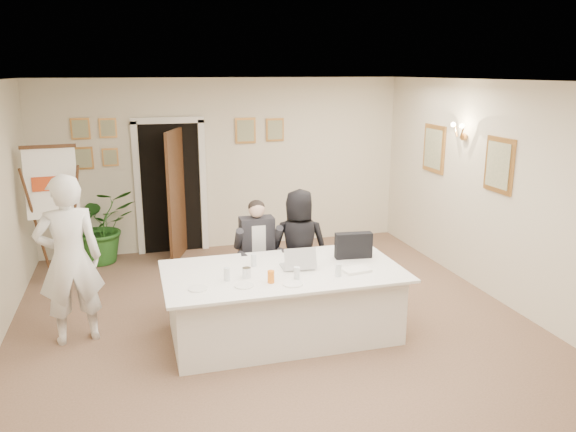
# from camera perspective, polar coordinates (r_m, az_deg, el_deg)

# --- Properties ---
(floor) EXTENTS (7.00, 7.00, 0.00)m
(floor) POSITION_cam_1_polar(r_m,az_deg,el_deg) (6.50, -0.83, -11.99)
(floor) COLOR brown
(floor) RESTS_ON ground
(ceiling) EXTENTS (6.00, 7.00, 0.02)m
(ceiling) POSITION_cam_1_polar(r_m,az_deg,el_deg) (5.82, -0.94, 13.51)
(ceiling) COLOR white
(ceiling) RESTS_ON wall_back
(wall_back) EXTENTS (6.00, 0.10, 2.80)m
(wall_back) POSITION_cam_1_polar(r_m,az_deg,el_deg) (9.36, -6.42, 5.22)
(wall_back) COLOR beige
(wall_back) RESTS_ON floor
(wall_front) EXTENTS (6.00, 0.10, 2.80)m
(wall_front) POSITION_cam_1_polar(r_m,az_deg,el_deg) (3.00, 17.34, -16.35)
(wall_front) COLOR beige
(wall_front) RESTS_ON floor
(wall_right) EXTENTS (0.10, 7.00, 2.80)m
(wall_right) POSITION_cam_1_polar(r_m,az_deg,el_deg) (7.35, 22.36, 1.63)
(wall_right) COLOR beige
(wall_right) RESTS_ON floor
(doorway) EXTENTS (1.14, 0.86, 2.20)m
(doorway) POSITION_cam_1_polar(r_m,az_deg,el_deg) (9.15, -11.63, 2.52)
(doorway) COLOR black
(doorway) RESTS_ON floor
(pictures_back_wall) EXTENTS (3.40, 0.06, 0.80)m
(pictures_back_wall) POSITION_cam_1_polar(r_m,az_deg,el_deg) (9.18, -11.44, 7.67)
(pictures_back_wall) COLOR #BE8441
(pictures_back_wall) RESTS_ON wall_back
(pictures_right_wall) EXTENTS (0.06, 2.20, 0.80)m
(pictures_right_wall) POSITION_cam_1_polar(r_m,az_deg,el_deg) (8.23, 17.34, 5.83)
(pictures_right_wall) COLOR #BE8441
(pictures_right_wall) RESTS_ON wall_right
(wall_sconce) EXTENTS (0.20, 0.30, 0.24)m
(wall_sconce) POSITION_cam_1_polar(r_m,az_deg,el_deg) (8.15, 17.11, 8.25)
(wall_sconce) COLOR #B57A3A
(wall_sconce) RESTS_ON wall_right
(conference_table) EXTENTS (2.62, 1.40, 0.78)m
(conference_table) POSITION_cam_1_polar(r_m,az_deg,el_deg) (6.36, -0.51, -8.73)
(conference_table) COLOR silver
(conference_table) RESTS_ON floor
(seated_man) EXTENTS (0.61, 0.64, 1.36)m
(seated_man) POSITION_cam_1_polar(r_m,az_deg,el_deg) (7.14, -3.08, -3.63)
(seated_man) COLOR black
(seated_man) RESTS_ON floor
(flip_chart) EXTENTS (0.68, 0.44, 1.91)m
(flip_chart) POSITION_cam_1_polar(r_m,az_deg,el_deg) (8.38, -22.52, -0.54)
(flip_chart) COLOR #311F0F
(flip_chart) RESTS_ON floor
(standing_man) EXTENTS (0.75, 0.56, 1.88)m
(standing_man) POSITION_cam_1_polar(r_m,az_deg,el_deg) (6.47, -21.32, -4.17)
(standing_man) COLOR silver
(standing_man) RESTS_ON floor
(standing_woman) EXTENTS (0.82, 0.66, 1.47)m
(standing_woman) POSITION_cam_1_polar(r_m,az_deg,el_deg) (7.15, 1.16, -3.09)
(standing_woman) COLOR black
(standing_woman) RESTS_ON floor
(potted_palm) EXTENTS (1.26, 1.16, 1.16)m
(potted_palm) POSITION_cam_1_polar(r_m,az_deg,el_deg) (9.14, -18.54, -0.95)
(potted_palm) COLOR #255D1F
(potted_palm) RESTS_ON floor
(laptop) EXTENTS (0.38, 0.40, 0.28)m
(laptop) POSITION_cam_1_polar(r_m,az_deg,el_deg) (6.25, 0.93, -4.01)
(laptop) COLOR #B7BABC
(laptop) RESTS_ON conference_table
(laptop_bag) EXTENTS (0.44, 0.17, 0.30)m
(laptop_bag) POSITION_cam_1_polar(r_m,az_deg,el_deg) (6.61, 6.67, -2.98)
(laptop_bag) COLOR black
(laptop_bag) RESTS_ON conference_table
(paper_stack) EXTENTS (0.32, 0.25, 0.03)m
(paper_stack) POSITION_cam_1_polar(r_m,az_deg,el_deg) (6.22, 6.92, -5.46)
(paper_stack) COLOR white
(paper_stack) RESTS_ON conference_table
(plate_left) EXTENTS (0.21, 0.21, 0.01)m
(plate_left) POSITION_cam_1_polar(r_m,az_deg,el_deg) (5.76, -9.14, -7.29)
(plate_left) COLOR white
(plate_left) RESTS_ON conference_table
(plate_mid) EXTENTS (0.24, 0.24, 0.01)m
(plate_mid) POSITION_cam_1_polar(r_m,az_deg,el_deg) (5.77, -4.49, -7.07)
(plate_mid) COLOR white
(plate_mid) RESTS_ON conference_table
(plate_near) EXTENTS (0.22, 0.22, 0.01)m
(plate_near) POSITION_cam_1_polar(r_m,az_deg,el_deg) (5.80, 0.49, -6.90)
(plate_near) COLOR white
(plate_near) RESTS_ON conference_table
(glass_a) EXTENTS (0.07, 0.07, 0.14)m
(glass_a) POSITION_cam_1_polar(r_m,az_deg,el_deg) (5.92, -6.24, -5.89)
(glass_a) COLOR silver
(glass_a) RESTS_ON conference_table
(glass_b) EXTENTS (0.08, 0.08, 0.14)m
(glass_b) POSITION_cam_1_polar(r_m,az_deg,el_deg) (5.91, 0.90, -5.86)
(glass_b) COLOR silver
(glass_b) RESTS_ON conference_table
(glass_c) EXTENTS (0.08, 0.08, 0.14)m
(glass_c) POSITION_cam_1_polar(r_m,az_deg,el_deg) (6.03, 5.14, -5.49)
(glass_c) COLOR silver
(glass_c) RESTS_ON conference_table
(glass_d) EXTENTS (0.07, 0.07, 0.14)m
(glass_d) POSITION_cam_1_polar(r_m,az_deg,el_deg) (6.32, -3.51, -4.50)
(glass_d) COLOR silver
(glass_d) RESTS_ON conference_table
(oj_glass) EXTENTS (0.08, 0.08, 0.13)m
(oj_glass) POSITION_cam_1_polar(r_m,az_deg,el_deg) (5.83, -1.75, -6.19)
(oj_glass) COLOR orange
(oj_glass) RESTS_ON conference_table
(steel_jug) EXTENTS (0.11, 0.11, 0.11)m
(steel_jug) POSITION_cam_1_polar(r_m,az_deg,el_deg) (5.99, -4.23, -5.77)
(steel_jug) COLOR silver
(steel_jug) RESTS_ON conference_table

